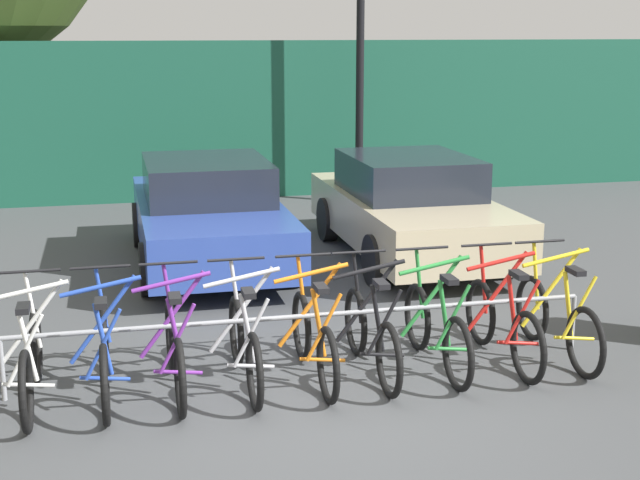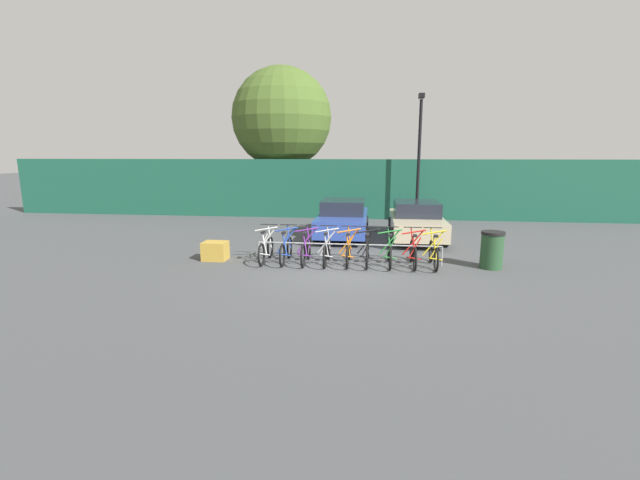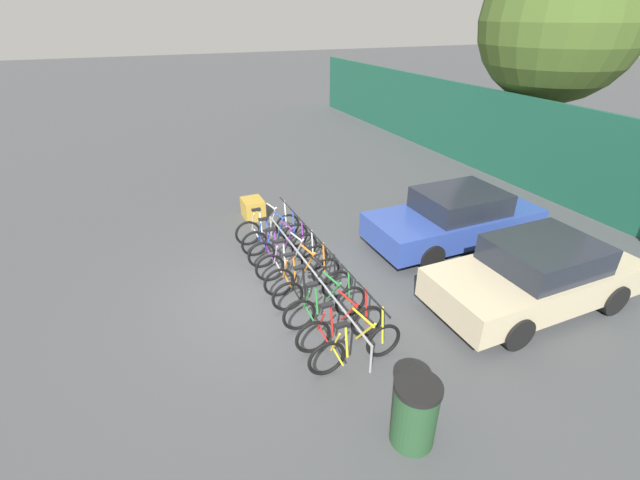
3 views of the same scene
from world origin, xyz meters
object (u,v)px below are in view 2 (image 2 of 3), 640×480
Objects in this scene: bicycle_blue at (286,250)px; trash_bin at (492,250)px; bicycle_black at (367,252)px; bicycle_yellow at (434,254)px; bicycle_purple at (306,250)px; car_beige at (416,221)px; bicycle_red at (413,253)px; bicycle_silver at (327,251)px; car_blue at (343,218)px; lamp_post at (419,152)px; bicycle_orange at (348,251)px; bike_rack at (348,246)px; bicycle_green at (389,252)px; tree_behind_hoarding at (282,119)px; bicycle_white at (266,249)px; cargo_crate at (215,251)px.

bicycle_blue is 5.76m from trash_bin.
bicycle_black is 1.00× the size of bicycle_yellow.
bicycle_purple is 5.34m from car_beige.
bicycle_silver is at bearing 178.47° from bicycle_red.
lamp_post is (3.13, 3.72, 2.51)m from car_blue.
bike_rack is at bearing 97.67° from bicycle_orange.
bicycle_yellow is (1.84, 0.00, 0.00)m from bicycle_black.
bicycle_green is at bearing -178.92° from trash_bin.
bicycle_silver is at bearing -71.89° from tree_behind_hoarding.
bicycle_green is 4.18m from car_beige.
bike_rack is 3.12× the size of bicycle_purple.
trash_bin is at bearing 4.33° from bicycle_white.
trash_bin is at bearing -67.08° from car_beige.
car_blue reaches higher than bicycle_yellow.
bicycle_red is 0.56m from bicycle_yellow.
bicycle_yellow is at bearing -3.79° from bicycle_green.
bicycle_red reaches higher than trash_bin.
trash_bin is at bearing 0.12° from cargo_crate.
bicycle_orange is 1.00× the size of bicycle_red.
car_blue is 8.60m from tree_behind_hoarding.
tree_behind_hoarding reaches higher than bicycle_purple.
bicycle_orange is at bearing -0.52° from cargo_crate.
car_blue is at bearing 75.97° from bicycle_blue.
bike_rack is at bearing 7.41° from bicycle_white.
lamp_post is (2.68, 7.83, 2.70)m from bike_rack.
bicycle_silver reaches higher than trash_bin.
bicycle_black is at bearing -0.46° from cargo_crate.
bicycle_blue is at bearing 178.94° from bicycle_black.
bicycle_green is 1.66× the size of trash_bin.
bicycle_red is 4.84m from car_blue.
bicycle_green is at bearing -2.29° from bicycle_purple.
tree_behind_hoarding is at bearing 119.49° from car_blue.
lamp_post is at bearing 84.23° from car_beige.
trash_bin is (4.40, -4.20, -0.17)m from car_blue.
bicycle_red is (2.44, 0.00, 0.00)m from bicycle_silver.
bicycle_blue is 4.48m from car_blue.
car_beige reaches higher than bicycle_white.
bicycle_green is 2.44× the size of cargo_crate.
lamp_post is at bearing 82.39° from bicycle_red.
bicycle_black is 2.44× the size of cargo_crate.
bicycle_silver is at bearing -179.07° from bicycle_yellow.
bicycle_yellow is at bearing -178.09° from trash_bin.
lamp_post reaches higher than bike_rack.
car_beige reaches higher than bicycle_black.
bicycle_purple is (0.59, 0.00, 0.00)m from bicycle_blue.
tree_behind_hoarding is at bearing 112.42° from bicycle_green.
bicycle_silver is at bearing 3.66° from bicycle_blue.
lamp_post is at bearing 73.95° from bicycle_black.
bicycle_orange is at bearing -108.50° from lamp_post.
bicycle_red is 0.40× the size of car_beige.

